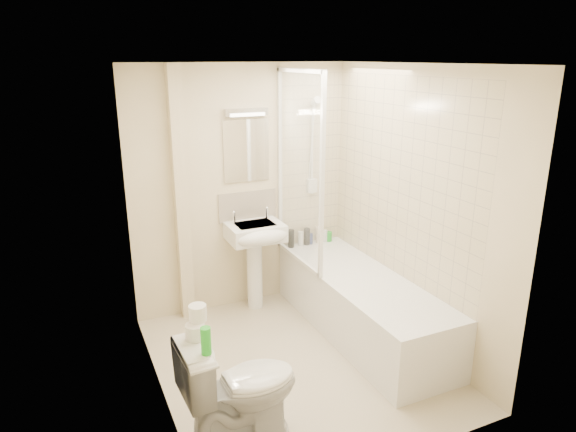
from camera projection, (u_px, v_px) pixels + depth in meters
name	position (u px, v px, depth m)	size (l,w,h in m)	color
floor	(296.00, 362.00, 4.30)	(2.50, 2.50, 0.00)	beige
wall_back	(242.00, 189.00, 5.03)	(2.20, 0.02, 2.40)	beige
wall_left	(152.00, 247.00, 3.51)	(0.02, 2.50, 2.40)	beige
wall_right	(413.00, 209.00, 4.38)	(0.02, 2.50, 2.40)	beige
ceiling	(298.00, 64.00, 3.59)	(2.20, 2.50, 0.02)	white
tile_back	(311.00, 161.00, 5.25)	(0.70, 0.01, 1.75)	beige
tile_right	(399.00, 179.00, 4.49)	(0.01, 2.10, 1.75)	beige
pipe_boxing	(181.00, 198.00, 4.73)	(0.12, 0.12, 2.40)	beige
splashback	(248.00, 206.00, 5.09)	(0.60, 0.01, 0.30)	beige
mirror	(246.00, 151.00, 4.93)	(0.46, 0.01, 0.60)	white
strip_light	(246.00, 112.00, 4.80)	(0.42, 0.07, 0.07)	silver
bathtub	(361.00, 303.00, 4.69)	(0.70, 2.10, 0.55)	white
shower_screen	(299.00, 170.00, 4.72)	(0.04, 0.92, 1.80)	white
shower_fixture	(313.00, 150.00, 5.18)	(0.10, 0.16, 0.99)	white
pedestal_sink	(256.00, 242.00, 4.99)	(0.53, 0.49, 1.02)	white
bottle_black_a	(291.00, 238.00, 5.31)	(0.06, 0.06, 0.19)	black
bottle_white_a	(301.00, 239.00, 5.36)	(0.06, 0.06, 0.15)	silver
bottle_black_b	(307.00, 236.00, 5.39)	(0.06, 0.06, 0.18)	black
bottle_blue	(310.00, 239.00, 5.41)	(0.05, 0.05, 0.11)	navy
bottle_cream	(318.00, 235.00, 5.44)	(0.05, 0.05, 0.18)	beige
bottle_white_b	(325.00, 236.00, 5.48)	(0.06, 0.06, 0.13)	silver
bottle_green	(328.00, 236.00, 5.50)	(0.07, 0.07, 0.10)	green
toilet	(240.00, 387.00, 3.33)	(0.78, 0.47, 0.78)	white
toilet_roll_lower	(195.00, 332.00, 3.16)	(0.12, 0.12, 0.10)	white
toilet_roll_upper	(198.00, 313.00, 3.18)	(0.11, 0.11, 0.10)	white
green_bottle	(206.00, 341.00, 2.98)	(0.06, 0.06, 0.17)	green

